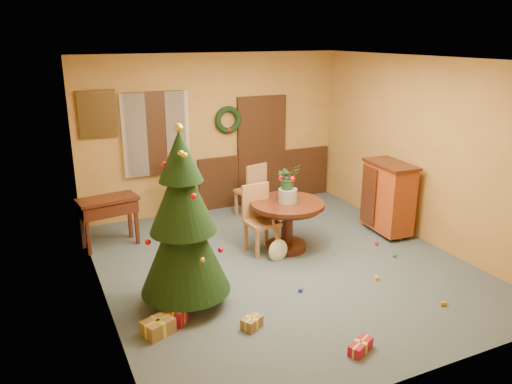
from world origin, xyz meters
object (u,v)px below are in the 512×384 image
christmas_tree (183,223)px  writing_desk (108,210)px  dining_table (287,216)px  chair_near (259,216)px  sideboard (388,196)px

christmas_tree → writing_desk: christmas_tree is taller
dining_table → writing_desk: size_ratio=1.18×
chair_near → writing_desk: bearing=151.0°
dining_table → christmas_tree: 2.19m
writing_desk → sideboard: 4.52m
chair_near → christmas_tree: 1.93m
chair_near → sideboard: sideboard is taller
chair_near → christmas_tree: (-1.51, -1.08, 0.52)m
chair_near → sideboard: size_ratio=0.86×
dining_table → christmas_tree: bearing=-154.1°
chair_near → sideboard: bearing=-6.7°
christmas_tree → sideboard: christmas_tree is taller
dining_table → writing_desk: bearing=152.3°
christmas_tree → sideboard: 3.86m
writing_desk → dining_table: bearing=-27.7°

